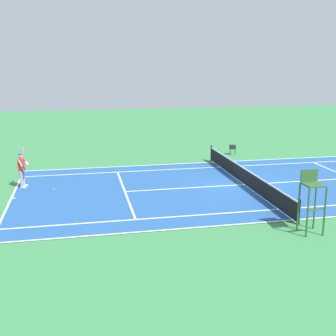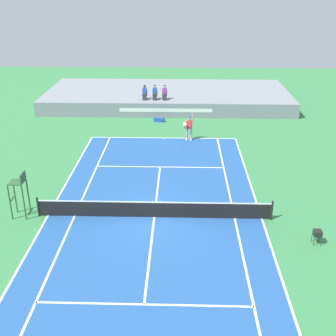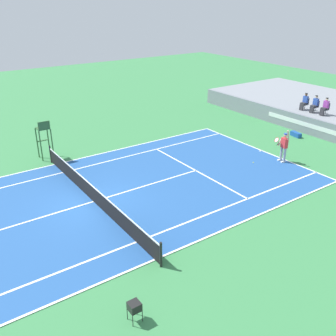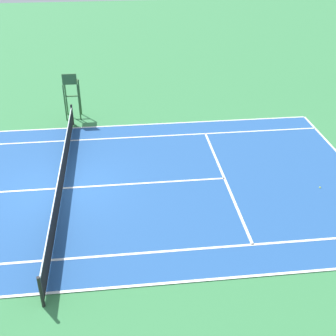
% 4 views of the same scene
% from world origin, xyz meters
% --- Properties ---
extents(ground_plane, '(80.00, 80.00, 0.00)m').
position_xyz_m(ground_plane, '(0.00, 0.00, 0.00)').
color(ground_plane, '#387F47').
extents(court, '(11.08, 23.88, 0.03)m').
position_xyz_m(court, '(0.00, 0.00, 0.01)').
color(court, '#235193').
rests_on(court, ground).
extents(net, '(11.98, 0.10, 1.07)m').
position_xyz_m(net, '(0.00, 0.00, 0.52)').
color(net, black).
rests_on(net, ground).
extents(tennis_player, '(0.82, 0.61, 2.08)m').
position_xyz_m(tennis_player, '(1.94, 11.55, 0.99)').
color(tennis_player, '#9E9EA3').
rests_on(tennis_player, ground).
extents(tennis_ball, '(0.07, 0.07, 0.07)m').
position_xyz_m(tennis_ball, '(1.12, 9.94, 0.03)').
color(tennis_ball, '#D1E533').
rests_on(tennis_ball, ground).
extents(umpire_chair, '(0.77, 0.77, 2.44)m').
position_xyz_m(umpire_chair, '(-6.78, 0.00, 1.56)').
color(umpire_chair, '#2D562D').
rests_on(umpire_chair, ground).
extents(ball_hopper, '(0.36, 0.36, 0.70)m').
position_xyz_m(ball_hopper, '(7.62, -2.10, 0.57)').
color(ball_hopper, black).
rests_on(ball_hopper, ground).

